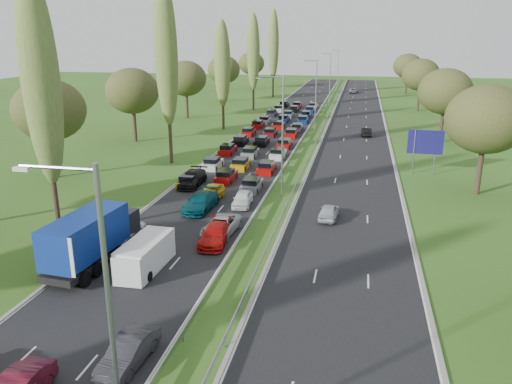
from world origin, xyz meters
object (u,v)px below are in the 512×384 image
Objects in this scene: near_car_2 at (118,236)px; blue_lorry at (93,237)px; direction_sign at (425,144)px; info_sign at (70,229)px; white_van_rear at (143,256)px; white_van_front at (147,253)px; near_car_3 at (192,178)px.

blue_lorry is (-0.11, -3.27, 1.23)m from near_car_2.
direction_sign is at bearing 46.57° from near_car_2.
near_car_2 is 37.07m from direction_sign.
near_car_2 is 2.68× the size of info_sign.
direction_sign is at bearing 53.18° from white_van_rear.
white_van_front is at bearing -39.71° from near_car_2.
blue_lorry is 1.84× the size of white_van_rear.
direction_sign reaches higher than white_van_front.
blue_lorry is 4.42× the size of info_sign.
near_car_3 is 20.08m from blue_lorry.
white_van_rear is 7.69m from info_sign.
white_van_front is 1.04× the size of direction_sign.
info_sign is at bearing 164.50° from white_van_front.
near_car_3 is 1.04× the size of direction_sign.
near_car_3 is 17.94m from info_sign.
white_van_front is 37.06m from direction_sign.
white_van_front is (3.90, 0.15, -0.92)m from blue_lorry.
white_van_front is at bearing -17.89° from info_sign.
near_car_3 is at bearing -157.81° from direction_sign.
white_van_rear is 37.48m from direction_sign.
near_car_2 is 4.92m from white_van_front.
info_sign is at bearing -136.08° from direction_sign.
white_van_front is at bearing 7.10° from blue_lorry.
near_car_2 is at bearing 142.98° from white_van_front.
white_van_rear is at bearing -125.34° from direction_sign.
info_sign is (-3.42, 2.51, -0.66)m from blue_lorry.
white_van_front is 2.56× the size of info_sign.
white_van_rear is 2.40× the size of info_sign.
near_car_3 is 20.58m from white_van_rear.
white_van_front is at bearing -125.52° from direction_sign.
direction_sign reaches higher than near_car_3.
near_car_2 is 1.04× the size of near_car_3.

